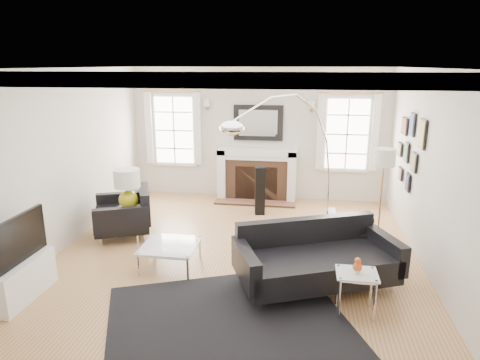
% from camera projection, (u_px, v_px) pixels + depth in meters
% --- Properties ---
extents(floor, '(6.00, 6.00, 0.00)m').
position_uv_depth(floor, '(236.00, 253.00, 6.66)').
color(floor, '#9D6C42').
rests_on(floor, ground).
extents(back_wall, '(5.50, 0.04, 2.80)m').
position_uv_depth(back_wall, '(258.00, 134.00, 9.16)').
color(back_wall, beige).
rests_on(back_wall, floor).
extents(front_wall, '(5.50, 0.04, 2.80)m').
position_uv_depth(front_wall, '(176.00, 251.00, 3.43)').
color(front_wall, beige).
rests_on(front_wall, floor).
extents(left_wall, '(0.04, 6.00, 2.80)m').
position_uv_depth(left_wall, '(63.00, 160.00, 6.70)').
color(left_wall, beige).
rests_on(left_wall, floor).
extents(right_wall, '(0.04, 6.00, 2.80)m').
position_uv_depth(right_wall, '(432.00, 173.00, 5.89)').
color(right_wall, beige).
rests_on(right_wall, floor).
extents(ceiling, '(5.50, 6.00, 0.02)m').
position_uv_depth(ceiling, '(236.00, 68.00, 5.93)').
color(ceiling, white).
rests_on(ceiling, back_wall).
extents(crown_molding, '(5.50, 6.00, 0.12)m').
position_uv_depth(crown_molding, '(236.00, 72.00, 5.94)').
color(crown_molding, white).
rests_on(crown_molding, back_wall).
extents(fireplace, '(1.70, 0.69, 1.11)m').
position_uv_depth(fireplace, '(257.00, 175.00, 9.18)').
color(fireplace, white).
rests_on(fireplace, floor).
extents(mantel_mirror, '(1.05, 0.07, 0.75)m').
position_uv_depth(mantel_mirror, '(258.00, 123.00, 9.05)').
color(mantel_mirror, black).
rests_on(mantel_mirror, back_wall).
extents(window_left, '(1.24, 0.15, 1.62)m').
position_uv_depth(window_left, '(174.00, 130.00, 9.36)').
color(window_left, white).
rests_on(window_left, back_wall).
extents(window_right, '(1.24, 0.15, 1.62)m').
position_uv_depth(window_right, '(347.00, 134.00, 8.82)').
color(window_right, white).
rests_on(window_right, back_wall).
extents(gallery_wall, '(0.04, 1.73, 1.29)m').
position_uv_depth(gallery_wall, '(410.00, 146.00, 7.10)').
color(gallery_wall, black).
rests_on(gallery_wall, right_wall).
extents(tv_unit, '(0.35, 1.00, 1.09)m').
position_uv_depth(tv_unit, '(20.00, 274.00, 5.31)').
color(tv_unit, white).
rests_on(tv_unit, floor).
extents(area_rug, '(3.33, 3.08, 0.01)m').
position_uv_depth(area_rug, '(229.00, 323.00, 4.86)').
color(area_rug, black).
rests_on(area_rug, floor).
extents(sofa, '(2.28, 1.67, 0.68)m').
position_uv_depth(sofa, '(315.00, 259.00, 5.63)').
color(sofa, black).
rests_on(sofa, floor).
extents(armchair_left, '(1.19, 1.26, 0.67)m').
position_uv_depth(armchair_left, '(126.00, 214.00, 7.29)').
color(armchair_left, black).
rests_on(armchair_left, floor).
extents(armchair_right, '(0.75, 0.83, 0.55)m').
position_uv_depth(armchair_right, '(349.00, 238.00, 6.47)').
color(armchair_right, black).
rests_on(armchair_right, floor).
extents(coffee_table, '(0.78, 0.78, 0.35)m').
position_uv_depth(coffee_table, '(170.00, 247.00, 6.14)').
color(coffee_table, silver).
rests_on(coffee_table, floor).
extents(side_table_left, '(0.47, 0.47, 0.52)m').
position_uv_depth(side_table_left, '(130.00, 215.00, 7.16)').
color(side_table_left, silver).
rests_on(side_table_left, floor).
extents(nesting_table, '(0.47, 0.40, 0.52)m').
position_uv_depth(nesting_table, '(356.00, 282.00, 4.97)').
color(nesting_table, silver).
rests_on(nesting_table, floor).
extents(gourd_lamp, '(0.43, 0.43, 0.68)m').
position_uv_depth(gourd_lamp, '(127.00, 186.00, 7.03)').
color(gourd_lamp, gold).
rests_on(gourd_lamp, side_table_left).
extents(orange_vase, '(0.11, 0.11, 0.17)m').
position_uv_depth(orange_vase, '(358.00, 265.00, 4.91)').
color(orange_vase, '#D2561A').
rests_on(orange_vase, nesting_table).
extents(arc_floor_lamp, '(1.77, 1.64, 2.51)m').
position_uv_depth(arc_floor_lamp, '(285.00, 163.00, 6.69)').
color(arc_floor_lamp, silver).
rests_on(arc_floor_lamp, floor).
extents(stick_floor_lamp, '(0.33, 0.33, 1.62)m').
position_uv_depth(stick_floor_lamp, '(384.00, 163.00, 6.50)').
color(stick_floor_lamp, '#C28243').
rests_on(stick_floor_lamp, floor).
extents(speaker_tower, '(0.22, 0.22, 0.95)m').
position_uv_depth(speaker_tower, '(260.00, 191.00, 8.31)').
color(speaker_tower, black).
rests_on(speaker_tower, floor).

